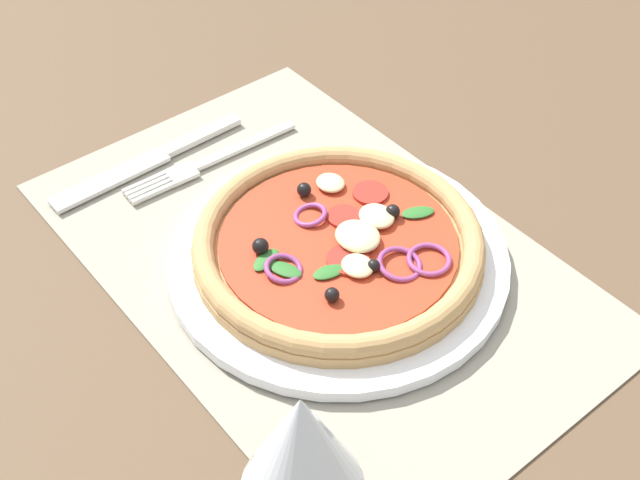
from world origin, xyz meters
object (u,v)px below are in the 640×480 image
Objects in this scene: plate at (338,257)px; fork at (204,164)px; knife at (148,161)px; pizza at (339,243)px; wine_glass at (302,451)px.

plate is 17.46cm from fork.
plate is 1.39× the size of knife.
pizza reaches higher than plate.
wine_glass reaches higher than fork.
knife is 1.34× the size of wine_glass.
pizza is at bearing 103.56° from knife.
knife is at bearing -16.83° from wine_glass.
knife is (3.50, 3.87, 0.03)cm from fork.
plate is at bearing -44.94° from wine_glass.
fork is (17.38, 1.59, -0.32)cm from plate.
wine_glass reaches higher than plate.
fork is at bearing -24.04° from wine_glass.
pizza is 1.31× the size of fork.
wine_glass reaches higher than knife.
pizza is 1.59× the size of wine_glass.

